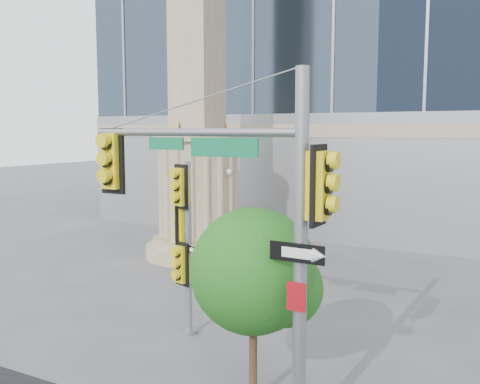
% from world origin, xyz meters
% --- Properties ---
extents(ground, '(120.00, 120.00, 0.00)m').
position_xyz_m(ground, '(0.00, 0.00, 0.00)').
color(ground, '#545456').
rests_on(ground, ground).
extents(monument, '(4.40, 4.40, 16.60)m').
position_xyz_m(monument, '(-6.00, 9.00, 5.52)').
color(monument, '#9F876C').
rests_on(monument, ground).
extents(main_signal_pole, '(4.83, 0.59, 6.23)m').
position_xyz_m(main_signal_pole, '(1.62, -1.47, 3.86)').
color(main_signal_pole, slate).
rests_on(main_signal_pole, ground).
extents(secondary_signal_pole, '(0.77, 0.71, 4.45)m').
position_xyz_m(secondary_signal_pole, '(-1.63, 1.54, 2.62)').
color(secondary_signal_pole, slate).
rests_on(secondary_signal_pole, ground).
extents(street_tree, '(2.44, 2.38, 3.80)m').
position_xyz_m(street_tree, '(1.55, -0.73, 2.50)').
color(street_tree, '#9F876C').
rests_on(street_tree, ground).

